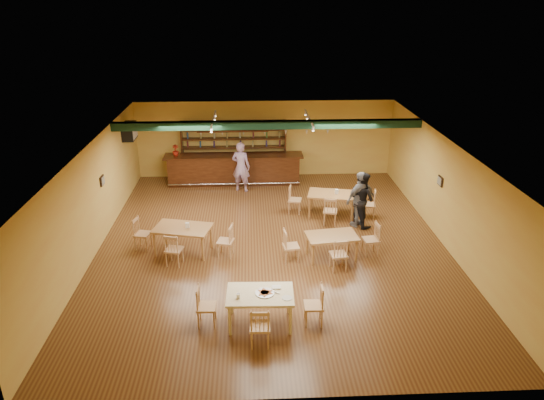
{
  "coord_description": "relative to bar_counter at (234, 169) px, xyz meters",
  "views": [
    {
      "loc": [
        -0.62,
        -12.85,
        6.78
      ],
      "look_at": [
        0.02,
        0.6,
        1.15
      ],
      "focal_mm": 32.64,
      "sensor_mm": 36.0,
      "label": 1
    }
  ],
  "objects": [
    {
      "name": "patron_right_b",
      "position": [
        4.01,
        -4.02,
        0.33
      ],
      "size": [
        1.13,
        0.88,
        1.79
      ],
      "primitive_type": "imported",
      "rotation": [
        0.0,
        0.0,
        3.63
      ],
      "color": "gray",
      "rests_on": "ground"
    },
    {
      "name": "bar_counter",
      "position": [
        0.0,
        0.0,
        0.0
      ],
      "size": [
        5.26,
        0.85,
        1.13
      ],
      "primitive_type": "cube",
      "color": "black",
      "rests_on": "ground"
    },
    {
      "name": "picture_left",
      "position": [
        -3.75,
        -4.15,
        1.14
      ],
      "size": [
        0.04,
        0.34,
        0.28
      ],
      "primitive_type": "cube",
      "color": "black",
      "rests_on": "wall_left"
    },
    {
      "name": "patron_bar",
      "position": [
        0.28,
        -0.83,
        0.37
      ],
      "size": [
        0.79,
        0.64,
        1.87
      ],
      "primitive_type": "imported",
      "rotation": [
        0.0,
        0.0,
        2.83
      ],
      "color": "#8A51B0",
      "rests_on": "ground"
    },
    {
      "name": "napkin_stack",
      "position": [
        1.14,
        -8.7,
        0.23
      ],
      "size": [
        0.2,
        0.15,
        0.03
      ],
      "primitive_type": "cube",
      "rotation": [
        0.0,
        0.0,
        -0.0
      ],
      "color": "white",
      "rests_on": "near_table"
    },
    {
      "name": "track_rail_left",
      "position": [
        -0.58,
        -1.75,
        2.38
      ],
      "size": [
        0.05,
        2.5,
        0.05
      ],
      "primitive_type": "cube",
      "color": "silver",
      "rests_on": "ceiling"
    },
    {
      "name": "track_rail_right",
      "position": [
        2.62,
        -1.75,
        2.38
      ],
      "size": [
        0.05,
        2.5,
        0.05
      ],
      "primitive_type": "cube",
      "color": "silver",
      "rests_on": "ceiling"
    },
    {
      "name": "poinsettia",
      "position": [
        -2.18,
        0.0,
        0.78
      ],
      "size": [
        0.3,
        0.3,
        0.42
      ],
      "primitive_type": "imported",
      "rotation": [
        0.0,
        0.0,
        0.35
      ],
      "color": "#A51F0F",
      "rests_on": "bar_counter"
    },
    {
      "name": "back_bar_hutch",
      "position": [
        0.0,
        0.63,
        0.57
      ],
      "size": [
        4.07,
        0.4,
        2.28
      ],
      "primitive_type": "cube",
      "color": "black",
      "rests_on": "ground"
    },
    {
      "name": "parmesan_shaker",
      "position": [
        0.31,
        -9.06,
        0.27
      ],
      "size": [
        0.08,
        0.08,
        0.11
      ],
      "primitive_type": "cylinder",
      "rotation": [
        0.0,
        0.0,
        -0.03
      ],
      "color": "#EAE5C6",
      "rests_on": "near_table"
    },
    {
      "name": "pizza_server",
      "position": [
        1.04,
        -8.85,
        0.23
      ],
      "size": [
        0.32,
        0.25,
        0.0
      ],
      "primitive_type": "cube",
      "rotation": [
        0.0,
        0.0,
        -0.57
      ],
      "color": "silver",
      "rests_on": "pizza_tray"
    },
    {
      "name": "pizza_tray",
      "position": [
        0.88,
        -8.91,
        0.22
      ],
      "size": [
        0.47,
        0.47,
        0.01
      ],
      "primitive_type": "cylinder",
      "rotation": [
        0.0,
        0.0,
        0.19
      ],
      "color": "silver",
      "rests_on": "near_table"
    },
    {
      "name": "dining_table_c",
      "position": [
        -1.3,
        -5.5,
        -0.18
      ],
      "size": [
        1.72,
        1.26,
        0.77
      ],
      "primitive_type": "cube",
      "rotation": [
        0.0,
        0.0,
        -0.23
      ],
      "color": "#AA753C",
      "rests_on": "ground"
    },
    {
      "name": "picture_right",
      "position": [
        6.19,
        -4.65,
        1.14
      ],
      "size": [
        0.04,
        0.34,
        0.28
      ],
      "primitive_type": "cube",
      "color": "black",
      "rests_on": "wall_right"
    },
    {
      "name": "ac_unit",
      "position": [
        -3.58,
        -0.95,
        1.79
      ],
      "size": [
        0.34,
        0.7,
        0.48
      ],
      "primitive_type": "cube",
      "color": "silver",
      "rests_on": "wall_left"
    },
    {
      "name": "near_table",
      "position": [
        0.78,
        -8.91,
        -0.18
      ],
      "size": [
        1.48,
        0.98,
        0.78
      ],
      "primitive_type": "cube",
      "rotation": [
        0.0,
        0.0,
        -0.03
      ],
      "color": "#D1BF8C",
      "rests_on": "ground"
    },
    {
      "name": "floor",
      "position": [
        1.22,
        -5.15,
        -0.56
      ],
      "size": [
        12.0,
        12.0,
        0.0
      ],
      "primitive_type": "plane",
      "color": "#522F17",
      "rests_on": "ground"
    },
    {
      "name": "side_plate",
      "position": [
        1.35,
        -9.11,
        0.22
      ],
      "size": [
        0.23,
        0.23,
        0.01
      ],
      "primitive_type": "cylinder",
      "rotation": [
        0.0,
        0.0,
        -0.03
      ],
      "color": "white",
      "rests_on": "near_table"
    },
    {
      "name": "ceiling_beam",
      "position": [
        1.22,
        -2.35,
        2.31
      ],
      "size": [
        10.0,
        0.3,
        0.25
      ],
      "primitive_type": "cube",
      "color": "black",
      "rests_on": "ceiling"
    },
    {
      "name": "patron_right_a",
      "position": [
        4.07,
        -3.97,
        0.32
      ],
      "size": [
        1.02,
        1.08,
        1.77
      ],
      "primitive_type": "imported",
      "rotation": [
        0.0,
        0.0,
        2.13
      ],
      "color": "black",
      "rests_on": "ground"
    },
    {
      "name": "dining_table_b",
      "position": [
        3.27,
        -3.17,
        -0.18
      ],
      "size": [
        1.69,
        1.22,
        0.76
      ],
      "primitive_type": "cube",
      "rotation": [
        0.0,
        0.0,
        -0.21
      ],
      "color": "#AA753C",
      "rests_on": "ground"
    },
    {
      "name": "dining_table_d",
      "position": [
        2.81,
        -6.02,
        -0.22
      ],
      "size": [
        1.47,
        0.99,
        0.69
      ],
      "primitive_type": "cube",
      "rotation": [
        0.0,
        0.0,
        0.12
      ],
      "color": "#AA753C",
      "rests_on": "ground"
    }
  ]
}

